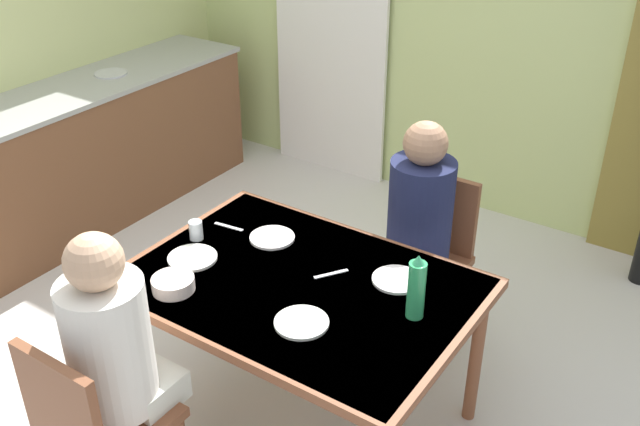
# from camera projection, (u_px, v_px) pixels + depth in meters

# --- Properties ---
(ground_plane) EXTENTS (5.74, 5.74, 0.00)m
(ground_plane) POSITION_uv_depth(u_px,v_px,m) (242.00, 364.00, 3.57)
(ground_plane) COLOR beige
(curtain_panel) EXTENTS (0.90, 0.03, 2.37)m
(curtain_panel) POSITION_uv_depth(u_px,v_px,m) (331.00, 11.00, 4.93)
(curtain_panel) COLOR white
(curtain_panel) RESTS_ON ground_plane
(kitchen_counter) EXTENTS (0.61, 2.63, 0.91)m
(kitchen_counter) POSITION_uv_depth(u_px,v_px,m) (74.00, 159.00, 4.59)
(kitchen_counter) COLOR brown
(kitchen_counter) RESTS_ON ground_plane
(dining_table) EXTENTS (1.39, 0.99, 0.74)m
(dining_table) POSITION_uv_depth(u_px,v_px,m) (299.00, 296.00, 2.94)
(dining_table) COLOR brown
(dining_table) RESTS_ON ground_plane
(chair_near_diner) EXTENTS (0.40, 0.40, 0.87)m
(chair_near_diner) POSITION_uv_depth(u_px,v_px,m) (94.00, 425.00, 2.56)
(chair_near_diner) COLOR brown
(chair_near_diner) RESTS_ON ground_plane
(chair_far_diner) EXTENTS (0.40, 0.40, 0.87)m
(chair_far_diner) POSITION_uv_depth(u_px,v_px,m) (428.00, 251.00, 3.55)
(chair_far_diner) COLOR brown
(chair_far_diner) RESTS_ON ground_plane
(person_near_diner) EXTENTS (0.30, 0.37, 0.77)m
(person_near_diner) POSITION_uv_depth(u_px,v_px,m) (112.00, 341.00, 2.51)
(person_near_diner) COLOR silver
(person_near_diner) RESTS_ON ground_plane
(person_far_diner) EXTENTS (0.30, 0.37, 0.77)m
(person_far_diner) POSITION_uv_depth(u_px,v_px,m) (419.00, 212.00, 3.31)
(person_far_diner) COLOR #181C4B
(person_far_diner) RESTS_ON ground_plane
(water_bottle_green_near) EXTENTS (0.07, 0.07, 0.27)m
(water_bottle_green_near) POSITION_uv_depth(u_px,v_px,m) (416.00, 288.00, 2.65)
(water_bottle_green_near) COLOR #31A15E
(water_bottle_green_near) RESTS_ON dining_table
(serving_bowl_center) EXTENTS (0.17, 0.17, 0.05)m
(serving_bowl_center) POSITION_uv_depth(u_px,v_px,m) (173.00, 284.00, 2.85)
(serving_bowl_center) COLOR silver
(serving_bowl_center) RESTS_ON dining_table
(dinner_plate_near_left) EXTENTS (0.20, 0.20, 0.01)m
(dinner_plate_near_left) POSITION_uv_depth(u_px,v_px,m) (397.00, 280.00, 2.91)
(dinner_plate_near_left) COLOR white
(dinner_plate_near_left) RESTS_ON dining_table
(dinner_plate_near_right) EXTENTS (0.21, 0.21, 0.01)m
(dinner_plate_near_right) POSITION_uv_depth(u_px,v_px,m) (302.00, 323.00, 2.67)
(dinner_plate_near_right) COLOR white
(dinner_plate_near_right) RESTS_ON dining_table
(dinner_plate_far_center) EXTENTS (0.21, 0.21, 0.01)m
(dinner_plate_far_center) POSITION_uv_depth(u_px,v_px,m) (192.00, 258.00, 3.05)
(dinner_plate_far_center) COLOR white
(dinner_plate_far_center) RESTS_ON dining_table
(dinner_plate_far_side) EXTENTS (0.20, 0.20, 0.01)m
(dinner_plate_far_side) POSITION_uv_depth(u_px,v_px,m) (272.00, 238.00, 3.20)
(dinner_plate_far_side) COLOR white
(dinner_plate_far_side) RESTS_ON dining_table
(drinking_glass_by_near_diner) EXTENTS (0.06, 0.06, 0.09)m
(drinking_glass_by_near_diner) POSITION_uv_depth(u_px,v_px,m) (196.00, 230.00, 3.18)
(drinking_glass_by_near_diner) COLOR silver
(drinking_glass_by_near_diner) RESTS_ON dining_table
(cutlery_knife_near) EXTENTS (0.10, 0.13, 0.00)m
(cutlery_knife_near) POSITION_uv_depth(u_px,v_px,m) (332.00, 273.00, 2.96)
(cutlery_knife_near) COLOR silver
(cutlery_knife_near) RESTS_ON dining_table
(cutlery_fork_near) EXTENTS (0.15, 0.03, 0.00)m
(cutlery_fork_near) POSITION_uv_depth(u_px,v_px,m) (229.00, 227.00, 3.29)
(cutlery_fork_near) COLOR silver
(cutlery_fork_near) RESTS_ON dining_table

